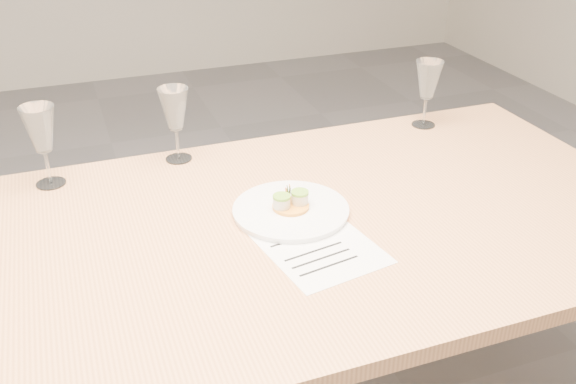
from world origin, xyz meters
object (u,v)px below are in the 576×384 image
object	(u,v)px
wine_glass_2	(174,110)
wine_glass_3	(428,81)
dinner_plate	(291,209)
recipe_sheet	(316,245)
wine_glass_1	(40,131)
dining_table	(190,265)

from	to	relation	value
wine_glass_2	wine_glass_3	bearing A→B (deg)	-1.79
dinner_plate	recipe_sheet	size ratio (longest dim) A/B	0.86
wine_glass_2	wine_glass_1	bearing A→B (deg)	-174.86
dinner_plate	wine_glass_3	world-z (taller)	wine_glass_3
wine_glass_1	wine_glass_3	bearing A→B (deg)	0.35
dining_table	wine_glass_3	size ratio (longest dim) A/B	11.22
wine_glass_1	wine_glass_3	world-z (taller)	wine_glass_1
wine_glass_1	wine_glass_3	size ratio (longest dim) A/B	1.04
dining_table	wine_glass_3	xyz separation A→B (m)	(0.86, 0.41, 0.22)
dinner_plate	wine_glass_1	bearing A→B (deg)	146.35
dining_table	wine_glass_2	world-z (taller)	wine_glass_2
wine_glass_2	wine_glass_3	size ratio (longest dim) A/B	1.01
wine_glass_2	wine_glass_3	world-z (taller)	wine_glass_2
dining_table	recipe_sheet	bearing A→B (deg)	-23.39
recipe_sheet	wine_glass_3	world-z (taller)	wine_glass_3
dining_table	wine_glass_1	size ratio (longest dim) A/B	10.82
dinner_plate	recipe_sheet	world-z (taller)	dinner_plate
dinner_plate	recipe_sheet	bearing A→B (deg)	-88.21
dinner_plate	recipe_sheet	distance (m)	0.15
wine_glass_1	wine_glass_2	world-z (taller)	wine_glass_1
dining_table	dinner_plate	size ratio (longest dim) A/B	8.31
wine_glass_1	wine_glass_2	xyz separation A→B (m)	(0.35, 0.03, -0.00)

